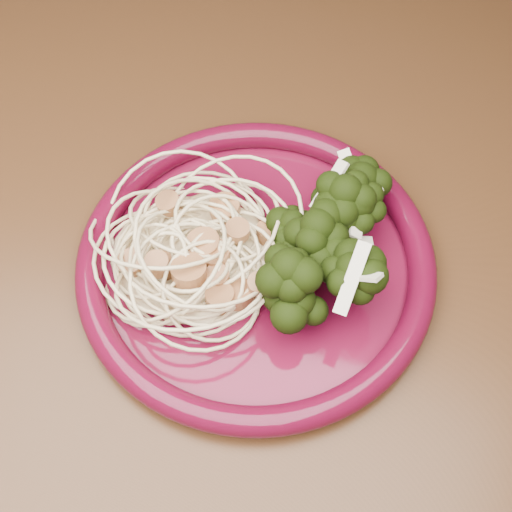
{
  "coord_description": "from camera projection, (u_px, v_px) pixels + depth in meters",
  "views": [
    {
      "loc": [
        0.13,
        -0.27,
        1.24
      ],
      "look_at": [
        0.05,
        0.01,
        0.77
      ],
      "focal_mm": 50.0,
      "sensor_mm": 36.0,
      "label": 1
    }
  ],
  "objects": [
    {
      "name": "dining_table",
      "position": [
        198.0,
        317.0,
        0.66
      ],
      "size": [
        1.2,
        0.8,
        0.75
      ],
      "color": "#472814",
      "rests_on": "ground"
    },
    {
      "name": "dinner_plate",
      "position": [
        256.0,
        262.0,
        0.56
      ],
      "size": [
        0.33,
        0.33,
        0.02
      ],
      "rotation": [
        0.0,
        0.0,
        0.19
      ],
      "color": "#540A21",
      "rests_on": "dining_table"
    },
    {
      "name": "spaghetti_pile",
      "position": [
        195.0,
        251.0,
        0.55
      ],
      "size": [
        0.16,
        0.14,
        0.03
      ],
      "primitive_type": "ellipsoid",
      "rotation": [
        0.0,
        0.0,
        0.19
      ],
      "color": "beige",
      "rests_on": "dinner_plate"
    },
    {
      "name": "scallop_cluster",
      "position": [
        192.0,
        225.0,
        0.52
      ],
      "size": [
        0.15,
        0.15,
        0.04
      ],
      "primitive_type": null,
      "rotation": [
        0.0,
        0.0,
        0.19
      ],
      "color": "#AE774B",
      "rests_on": "spaghetti_pile"
    },
    {
      "name": "broccoli_pile",
      "position": [
        332.0,
        251.0,
        0.54
      ],
      "size": [
        0.12,
        0.17,
        0.05
      ],
      "primitive_type": "ellipsoid",
      "rotation": [
        0.0,
        0.0,
        0.19
      ],
      "color": "black",
      "rests_on": "dinner_plate"
    },
    {
      "name": "onion_garnish",
      "position": [
        336.0,
        227.0,
        0.51
      ],
      "size": [
        0.09,
        0.11,
        0.05
      ],
      "primitive_type": null,
      "rotation": [
        0.0,
        0.0,
        0.19
      ],
      "color": "beige",
      "rests_on": "broccoli_pile"
    }
  ]
}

